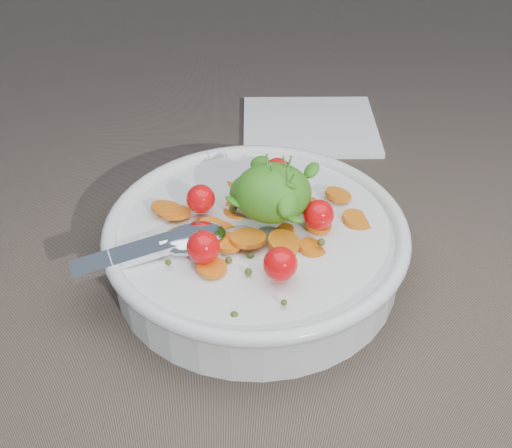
{
  "coord_description": "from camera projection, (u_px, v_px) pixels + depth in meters",
  "views": [
    {
      "loc": [
        -0.04,
        -0.45,
        0.39
      ],
      "look_at": [
        -0.02,
        -0.03,
        0.05
      ],
      "focal_mm": 45.0,
      "sensor_mm": 36.0,
      "label": 1
    }
  ],
  "objects": [
    {
      "name": "bowl",
      "position": [
        256.0,
        244.0,
        0.56
      ],
      "size": [
        0.28,
        0.26,
        0.11
      ],
      "color": "silver",
      "rests_on": "ground"
    },
    {
      "name": "napkin",
      "position": [
        310.0,
        126.0,
        0.77
      ],
      "size": [
        0.16,
        0.14,
        0.01
      ],
      "primitive_type": "cube",
      "rotation": [
        0.0,
        0.0,
        -0.04
      ],
      "color": "white",
      "rests_on": "ground"
    },
    {
      "name": "ground",
      "position": [
        279.0,
        249.0,
        0.6
      ],
      "size": [
        6.0,
        6.0,
        0.0
      ],
      "primitive_type": "plane",
      "color": "brown",
      "rests_on": "ground"
    }
  ]
}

